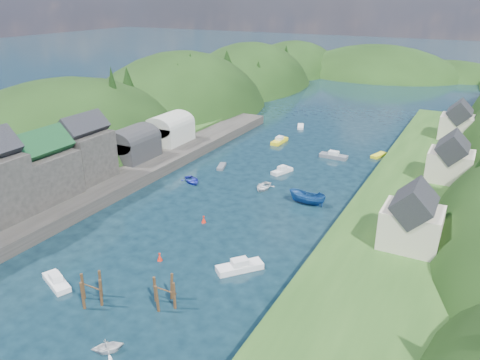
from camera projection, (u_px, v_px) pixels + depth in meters
The scene contains 15 objects.
ground at pixel (291, 163), 94.01m from camera, with size 600.00×600.00×0.00m, color black.
hillside_left at pixel (180, 139), 137.08m from camera, with size 44.00×245.56×52.00m.
far_hills at pixel (403, 100), 199.15m from camera, with size 103.00×68.00×44.00m.
hill_trees at pixel (322, 94), 102.68m from camera, with size 91.83×147.20×12.73m.
quay_left at pixel (94, 187), 79.49m from camera, with size 12.00×110.00×2.00m, color #2D2B28.
terrace_left_grass at pixel (64, 179), 82.45m from camera, with size 12.00×110.00×2.50m, color #234719.
quayside_buildings at pixel (9, 178), 66.94m from camera, with size 8.00×35.84×12.90m.
boat_sheds at pixel (152, 134), 94.35m from camera, with size 7.00×21.00×7.50m.
terrace_right at pixel (414, 199), 74.48m from camera, with size 16.00×120.00×2.40m, color #234719.
right_bank_cottages at pixel (444, 159), 78.28m from camera, with size 9.00×59.24×8.41m.
piling_cluster_near at pixel (92, 291), 51.09m from camera, with size 3.16×2.95×3.94m.
piling_cluster_far at pixel (165, 294), 50.71m from camera, with size 3.10×2.90×3.76m.
channel_buoy_near at pixel (160, 257), 59.45m from camera, with size 0.70×0.70×1.10m.
channel_buoy_far at pixel (204, 220), 69.29m from camera, with size 0.70×0.70×1.10m.
moored_boats at pixel (218, 212), 71.37m from camera, with size 30.59×94.96×2.35m.
Camera 1 is at (32.42, -33.06, 31.73)m, focal length 35.00 mm.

